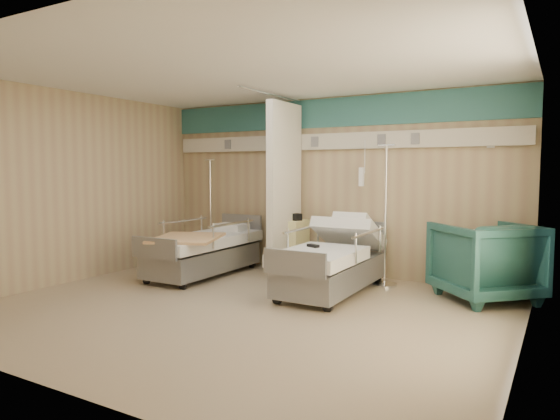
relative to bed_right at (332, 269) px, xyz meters
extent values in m
cube|color=gray|center=(-0.60, -1.30, -0.32)|extent=(6.00, 5.00, 0.00)
cube|color=tan|center=(-0.60, 1.20, 1.08)|extent=(6.00, 0.04, 2.80)
cube|color=tan|center=(-0.60, -3.80, 1.08)|extent=(6.00, 0.04, 2.80)
cube|color=tan|center=(-3.60, -1.30, 1.08)|extent=(0.04, 5.00, 2.80)
cube|color=tan|center=(2.40, -1.30, 1.08)|extent=(0.04, 5.00, 2.80)
cube|color=silver|center=(-0.60, -1.30, 2.48)|extent=(6.00, 5.00, 0.04)
cube|color=#2E6C6D|center=(-0.60, 1.18, 2.23)|extent=(6.00, 0.04, 0.45)
cube|color=beige|center=(-0.60, 1.15, 1.79)|extent=(5.88, 0.08, 0.25)
cylinder|color=silver|center=(-1.10, 0.30, 2.44)|extent=(0.03, 1.80, 0.03)
cube|color=silver|center=(-1.10, 0.65, 1.19)|extent=(0.12, 0.90, 2.35)
cube|color=#F6EE99|center=(-1.15, 0.90, 0.11)|extent=(0.50, 0.48, 0.85)
imported|color=#1E4C46|center=(1.85, 0.60, 0.19)|extent=(1.53, 1.54, 1.00)
cube|color=white|center=(1.89, 0.56, 0.72)|extent=(0.73, 0.75, 0.06)
cylinder|color=silver|center=(0.50, 0.72, -0.30)|extent=(0.36, 0.36, 0.03)
cylinder|color=silver|center=(0.50, 0.72, 0.68)|extent=(0.03, 0.03, 2.00)
cylinder|color=silver|center=(0.50, 0.72, 1.68)|extent=(0.24, 0.03, 0.03)
cylinder|color=silver|center=(-2.68, 0.82, -0.30)|extent=(0.33, 0.33, 0.03)
cylinder|color=silver|center=(-2.68, 0.82, 0.60)|extent=(0.03, 0.03, 1.83)
cylinder|color=silver|center=(-2.68, 0.82, 1.51)|extent=(0.22, 0.03, 0.03)
cube|color=black|center=(-0.18, -0.21, 0.33)|extent=(0.19, 0.14, 0.04)
cube|color=tan|center=(-2.12, -0.46, 0.33)|extent=(1.26, 1.39, 0.04)
cube|color=black|center=(-1.03, 0.87, 0.59)|extent=(0.24, 0.20, 0.11)
cylinder|color=white|center=(-1.23, 0.88, 0.61)|extent=(0.12, 0.12, 0.14)
camera|label=1|loc=(2.70, -6.11, 1.34)|focal=32.00mm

